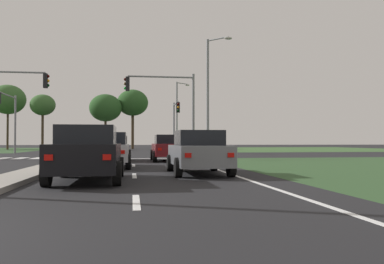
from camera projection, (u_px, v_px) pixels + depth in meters
The scene contains 31 objects.
ground_plane at pixel (90, 155), 33.73m from camera, with size 200.00×200.00×0.00m, color black.
grass_verge_far_right at pixel (281, 149), 61.65m from camera, with size 35.00×35.00×0.01m, color #385B2D.
median_island_near at pixel (37, 171), 14.94m from camera, with size 1.20×22.00×0.14m, color gray.
median_island_far at pixel (108, 149), 58.46m from camera, with size 1.20×36.00×0.14m, color #ADA89E.
lane_dash_near at pixel (136, 202), 7.82m from camera, with size 0.14×2.00×0.01m, color silver.
lane_dash_second at pixel (134, 176), 13.75m from camera, with size 0.14×2.00×0.01m, color silver.
lane_dash_third at pixel (134, 165), 19.69m from camera, with size 0.14×2.00×0.01m, color silver.
edge_line_right at pixel (216, 169), 16.92m from camera, with size 0.14×24.00×0.01m, color silver.
stop_bar_near at pixel (138, 159), 27.36m from camera, with size 6.40×0.50×0.01m, color silver.
crosswalk_bar_second at pixel (2, 158), 27.83m from camera, with size 0.70×2.80×0.01m, color silver.
crosswalk_bar_third at pixel (20, 158), 27.99m from camera, with size 0.70×2.80×0.01m, color silver.
crosswalk_bar_fourth at pixel (38, 158), 28.16m from camera, with size 0.70×2.80×0.01m, color silver.
crosswalk_bar_fifth at pixel (55, 158), 28.33m from camera, with size 0.70×2.80×0.01m, color silver.
crosswalk_bar_sixth at pixel (73, 158), 28.49m from camera, with size 0.70×2.80×0.01m, color silver.
crosswalk_bar_seventh at pixel (90, 158), 28.66m from camera, with size 0.70×2.80×0.01m, color silver.
car_black_near at pixel (88, 153), 11.93m from camera, with size 1.99×4.47×1.60m.
car_grey_third at pixel (198, 152), 14.64m from camera, with size 1.95×4.49×1.53m.
car_navy_fourth at pixel (113, 148), 24.35m from camera, with size 2.03×4.39×1.47m.
car_silver_fifth at pixel (107, 150), 18.09m from camera, with size 2.06×4.46×1.54m.
car_maroon_sixth at pixel (169, 148), 24.17m from camera, with size 2.08×4.47×1.54m.
car_blue_seventh at pixel (79, 145), 45.38m from camera, with size 2.07×4.15×1.57m.
traffic_signal_far_right at pixel (176, 118), 39.94m from camera, with size 0.32×4.05×5.05m.
traffic_signal_near_right at pixel (168, 100), 28.14m from camera, with size 4.83×0.32×5.81m.
traffic_signal_far_left at pixel (9, 112), 37.30m from camera, with size 0.32×5.34×5.53m.
street_lamp_second at pixel (210, 91), 29.99m from camera, with size 1.60×1.60×8.63m.
street_lamp_third at pixel (178, 112), 50.89m from camera, with size 1.86×1.46×8.51m.
pedestrian_at_median at pixel (99, 141), 44.31m from camera, with size 0.34×0.34×1.77m.
treeline_second at pixel (8, 100), 58.32m from camera, with size 4.91×4.91×9.18m.
treeline_third at pixel (43, 105), 56.49m from camera, with size 3.39×3.39×7.59m.
treeline_fourth at pixel (106, 108), 60.96m from camera, with size 4.77×4.77×8.15m.
treeline_fifth at pixel (133, 103), 63.06m from camera, with size 4.72×4.72×9.09m.
Camera 1 is at (3.41, -4.62, 1.15)m, focal length 38.56 mm.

